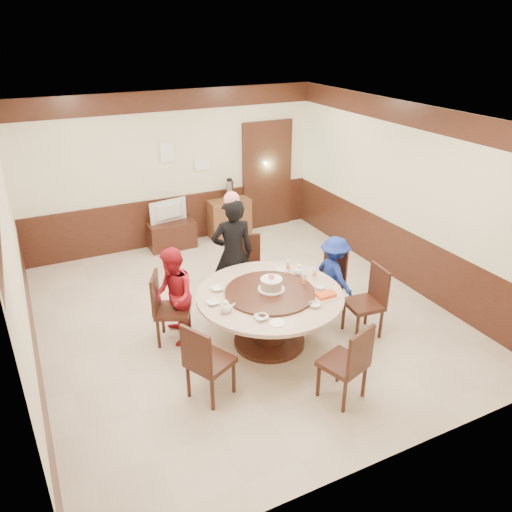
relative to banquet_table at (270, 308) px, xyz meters
name	(u,v)px	position (x,y,z in m)	size (l,w,h in m)	color
room	(242,246)	(-0.02, 0.80, 0.55)	(6.00, 6.04, 2.84)	beige
banquet_table	(270,308)	(0.00, 0.00, 0.00)	(1.87, 1.87, 0.78)	#361911
chair_0	(325,290)	(1.13, 0.42, -0.23)	(0.55, 0.54, 0.97)	#361911
chair_1	(248,279)	(0.27, 1.22, -0.23)	(0.55, 0.56, 0.97)	#361911
chair_2	(172,320)	(-1.12, 0.63, -0.23)	(0.59, 0.59, 0.97)	#361911
chair_3	(209,373)	(-1.07, -0.61, -0.23)	(0.60, 0.59, 0.97)	#361911
chair_4	(343,375)	(0.25, -1.29, -0.23)	(0.55, 0.56, 0.97)	#361911
chair_5	(364,314)	(1.25, -0.35, -0.23)	(0.49, 0.48, 0.97)	#361911
person_standing	(233,254)	(-0.03, 1.09, 0.31)	(0.61, 0.40, 1.69)	black
person_red	(173,297)	(-1.08, 0.61, 0.12)	(0.64, 0.50, 1.31)	#AB1623
person_blue	(334,275)	(1.21, 0.34, 0.04)	(0.75, 0.43, 1.16)	navy
birthday_cake	(271,284)	(0.04, 0.04, 0.32)	(0.34, 0.34, 0.22)	white
teapot_left	(226,308)	(-0.68, -0.17, 0.28)	(0.17, 0.15, 0.13)	white
teapot_right	(299,271)	(0.59, 0.28, 0.28)	(0.17, 0.15, 0.13)	white
bowl_0	(217,289)	(-0.57, 0.37, 0.24)	(0.16, 0.16, 0.04)	white
bowl_1	(315,305)	(0.33, -0.53, 0.24)	(0.15, 0.15, 0.05)	white
bowl_2	(261,317)	(-0.36, -0.49, 0.24)	(0.16, 0.16, 0.04)	white
bowl_3	(320,287)	(0.62, -0.18, 0.24)	(0.13, 0.13, 0.04)	white
bowl_4	(214,302)	(-0.73, 0.07, 0.24)	(0.17, 0.17, 0.04)	white
saucer_near	(277,323)	(-0.25, -0.65, 0.22)	(0.18, 0.18, 0.01)	white
saucer_far	(282,270)	(0.45, 0.50, 0.22)	(0.18, 0.18, 0.01)	white
shrimp_platter	(326,296)	(0.57, -0.40, 0.24)	(0.30, 0.20, 0.06)	white
bottle_0	(305,279)	(0.50, 0.00, 0.30)	(0.06, 0.06, 0.16)	white
bottle_1	(314,274)	(0.71, 0.08, 0.30)	(0.06, 0.06, 0.16)	white
bottle_2	(288,266)	(0.50, 0.44, 0.30)	(0.06, 0.06, 0.16)	white
tv_stand	(172,235)	(-0.22, 3.53, -0.28)	(0.85, 0.45, 0.50)	#361911
television	(170,212)	(-0.22, 3.53, 0.17)	(0.72, 0.09, 0.41)	gray
side_cabinet	(229,218)	(0.96, 3.56, -0.16)	(0.80, 0.40, 0.75)	brown
thermos	(230,190)	(0.99, 3.56, 0.41)	(0.15, 0.15, 0.38)	silver
notice_left	(167,152)	(-0.13, 3.74, 1.22)	(0.25, 0.00, 0.35)	white
notice_right	(202,164)	(0.52, 3.74, 0.92)	(0.30, 0.00, 0.22)	white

